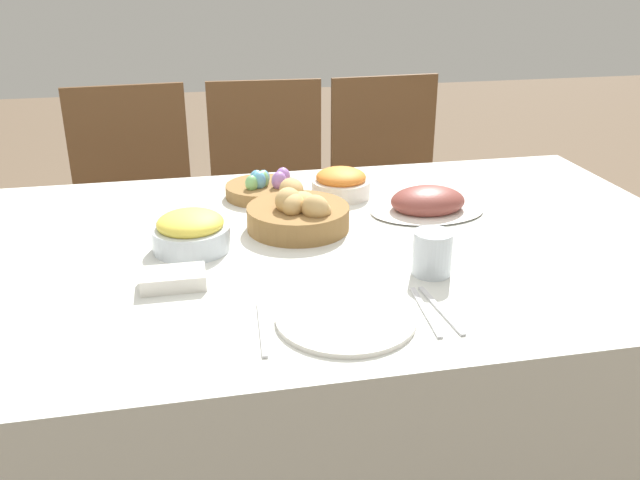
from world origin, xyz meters
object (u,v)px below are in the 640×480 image
object	(u,v)px
bread_basket	(299,213)
butter_dish	(173,279)
dinner_plate	(346,319)
egg_basket	(264,187)
fork	(262,328)
chair_far_center	(270,205)
knife	(425,311)
drinking_cup	(432,253)
ham_platter	(428,203)
spoon	(441,310)
chair_far_right	(392,197)
pineapple_bowl	(191,232)
chair_far_left	(136,215)
carrot_bowl	(341,183)

from	to	relation	value
bread_basket	butter_dish	size ratio (longest dim) A/B	1.93
dinner_plate	butter_dish	size ratio (longest dim) A/B	1.99
egg_basket	fork	size ratio (longest dim) A/B	1.06
chair_far_center	fork	xyz separation A→B (m)	(-0.18, -1.30, 0.25)
knife	drinking_cup	xyz separation A→B (m)	(0.07, 0.16, 0.04)
ham_platter	spoon	xyz separation A→B (m)	(-0.16, -0.51, -0.02)
ham_platter	dinner_plate	bearing A→B (deg)	-123.92
chair_far_right	spoon	xyz separation A→B (m)	(-0.32, -1.30, 0.25)
pineapple_bowl	drinking_cup	world-z (taller)	drinking_cup
chair_far_right	egg_basket	size ratio (longest dim) A/B	4.72
chair_far_center	fork	bearing A→B (deg)	-94.67
dinner_plate	knife	distance (m)	0.15
bread_basket	fork	distance (m)	0.48
chair_far_center	spoon	world-z (taller)	chair_far_center
pineapple_bowl	fork	world-z (taller)	pineapple_bowl
knife	drinking_cup	bearing A→B (deg)	70.37
dinner_plate	spoon	xyz separation A→B (m)	(0.18, 0.00, -0.00)
chair_far_right	spoon	bearing A→B (deg)	-106.69
fork	ham_platter	bearing A→B (deg)	49.60
chair_far_left	knife	size ratio (longest dim) A/B	5.02
chair_far_center	dinner_plate	distance (m)	1.33
chair_far_left	pineapple_bowl	bearing A→B (deg)	-82.22
carrot_bowl	pineapple_bowl	size ratio (longest dim) A/B	0.92
chair_far_left	chair_far_right	xyz separation A→B (m)	(0.95, 0.00, 0.00)
chair_far_center	chair_far_right	xyz separation A→B (m)	(0.47, 0.00, 0.00)
chair_far_center	knife	xyz separation A→B (m)	(0.13, -1.30, 0.25)
chair_far_right	drinking_cup	distance (m)	1.21
egg_basket	ham_platter	distance (m)	0.45
egg_basket	butter_dish	size ratio (longest dim) A/B	1.56
chair_far_center	fork	world-z (taller)	chair_far_center
pineapple_bowl	spoon	size ratio (longest dim) A/B	0.93
dinner_plate	spoon	world-z (taller)	dinner_plate
chair_far_center	bread_basket	size ratio (longest dim) A/B	3.83
ham_platter	knife	distance (m)	0.54
pineapple_bowl	drinking_cup	distance (m)	0.54
fork	knife	xyz separation A→B (m)	(0.31, 0.00, 0.00)
chair_far_center	bread_basket	world-z (taller)	chair_far_center
chair_far_right	knife	world-z (taller)	chair_far_right
butter_dish	knife	bearing A→B (deg)	-24.21
carrot_bowl	fork	world-z (taller)	carrot_bowl
chair_far_left	butter_dish	xyz separation A→B (m)	(0.15, -1.09, 0.26)
bread_basket	butter_dish	xyz separation A→B (m)	(-0.30, -0.25, -0.03)
ham_platter	butter_dish	distance (m)	0.71
spoon	drinking_cup	size ratio (longest dim) A/B	2.03
bread_basket	fork	xyz separation A→B (m)	(-0.15, -0.46, -0.04)
dinner_plate	butter_dish	bearing A→B (deg)	145.99
chair_far_right	carrot_bowl	world-z (taller)	chair_far_right
chair_far_center	ham_platter	size ratio (longest dim) A/B	3.19
chair_far_right	bread_basket	distance (m)	1.02
spoon	carrot_bowl	bearing A→B (deg)	88.96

